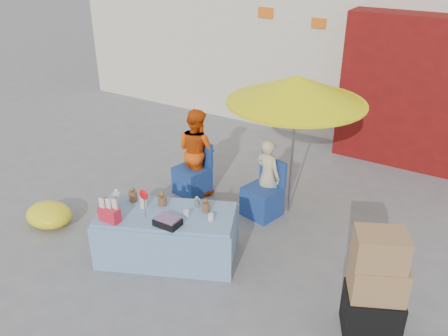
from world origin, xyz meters
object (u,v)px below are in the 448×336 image
Objects in this scene: chair_right at (263,199)px; box_stack at (375,289)px; vendor_beige at (268,176)px; market_table at (167,234)px; chair_left at (193,178)px; umbrella at (297,90)px; vendor_orange at (197,151)px.

box_stack reaches higher than chair_right.
vendor_beige is at bearing 105.32° from chair_right.
box_stack is (2.01, -1.48, 0.32)m from chair_right.
market_table is 2.25× the size of chair_left.
umbrella is (0.30, 0.28, 1.64)m from chair_right.
market_table is at bearing 85.12° from vendor_beige.
market_table is 1.85m from vendor_orange.
umbrella is 1.68× the size of box_stack.
market_table is at bearing -52.61° from chair_left.
umbrella is at bearing 41.06° from market_table.
vendor_beige is at bearing 141.32° from box_stack.
chair_right is (1.25, 0.00, 0.00)m from chair_left.
vendor_orange is at bearing 153.70° from box_stack.
chair_right is 2.52m from box_stack.
market_table reaches higher than chair_right.
vendor_beige reaches higher than market_table.
umbrella is at bearing 134.21° from box_stack.
umbrella is (0.87, 1.83, 1.55)m from market_table.
chair_left is (-0.68, 1.55, -0.09)m from market_table.
vendor_orange is (-0.00, 0.13, 0.43)m from chair_left.
vendor_orange is 1.19× the size of vendor_beige.
chair_left is 2.27m from umbrella.
box_stack reaches higher than vendor_beige.
vendor_orange is 1.25m from vendor_beige.
market_table is 2.59m from box_stack.
chair_right is 0.68× the size of box_stack.
umbrella is (1.55, 0.15, 1.20)m from vendor_orange.
umbrella reaches higher than market_table.
umbrella is (0.30, 0.15, 1.31)m from vendor_beige.
umbrella is 2.79m from box_stack.
chair_left is 0.45m from vendor_orange.
umbrella reaches higher than vendor_orange.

